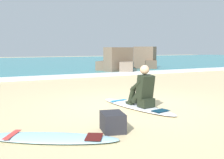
{
  "coord_description": "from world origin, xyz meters",
  "views": [
    {
      "loc": [
        -3.34,
        -5.51,
        1.4
      ],
      "look_at": [
        0.03,
        1.01,
        0.55
      ],
      "focal_mm": 43.45,
      "sensor_mm": 36.0,
      "label": 1
    }
  ],
  "objects_px": {
    "surfboard_main": "(136,106)",
    "beach_bag": "(113,122)",
    "surfboard_spare_near": "(50,138)",
    "surfer_seated": "(143,91)"
  },
  "relations": [
    {
      "from": "surfboard_main",
      "to": "beach_bag",
      "type": "relative_size",
      "value": 5.1
    },
    {
      "from": "surfboard_spare_near",
      "to": "beach_bag",
      "type": "xyz_separation_m",
      "value": [
        1.06,
        -0.04,
        0.12
      ]
    },
    {
      "from": "surfer_seated",
      "to": "beach_bag",
      "type": "xyz_separation_m",
      "value": [
        -1.39,
        -1.16,
        -0.28
      ]
    },
    {
      "from": "surfboard_main",
      "to": "surfboard_spare_near",
      "type": "relative_size",
      "value": 1.17
    },
    {
      "from": "surfboard_main",
      "to": "surfboard_spare_near",
      "type": "distance_m",
      "value": 2.74
    },
    {
      "from": "surfboard_main",
      "to": "surfer_seated",
      "type": "distance_m",
      "value": 0.45
    },
    {
      "from": "surfboard_main",
      "to": "surfer_seated",
      "type": "height_order",
      "value": "surfer_seated"
    },
    {
      "from": "surfer_seated",
      "to": "surfboard_spare_near",
      "type": "bearing_deg",
      "value": -155.44
    },
    {
      "from": "surfboard_main",
      "to": "beach_bag",
      "type": "bearing_deg",
      "value": -134.61
    },
    {
      "from": "surfboard_main",
      "to": "surfer_seated",
      "type": "xyz_separation_m",
      "value": [
        0.05,
        -0.2,
        0.4
      ]
    }
  ]
}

